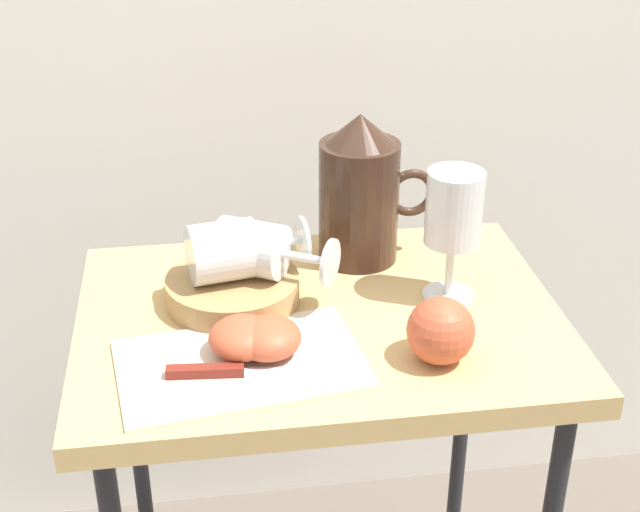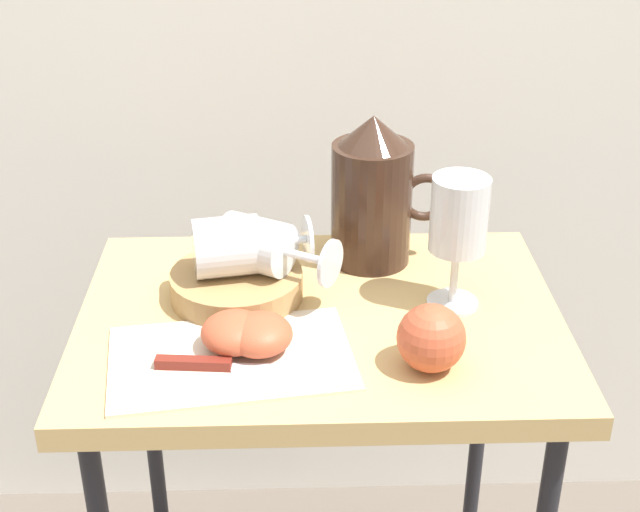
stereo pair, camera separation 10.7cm
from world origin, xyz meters
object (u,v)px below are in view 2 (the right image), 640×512
object	(u,v)px
wine_glass_upright	(459,222)
knife	(220,365)
wine_glass_tipped_near	(260,245)
table	(320,366)
pitcher	(372,203)
wine_glass_tipped_far	(230,246)
apple_half_right	(259,334)
basket_tray	(237,285)
apple_half_left	(234,332)
apple_whole	(431,338)

from	to	relation	value
wine_glass_upright	knife	world-z (taller)	wine_glass_upright
wine_glass_tipped_near	knife	xyz separation A→B (m)	(-0.04, -0.17, -0.06)
table	pitcher	world-z (taller)	pitcher
table	wine_glass_tipped_far	bearing A→B (deg)	158.44
table	wine_glass_tipped_near	size ratio (longest dim) A/B	4.57
table	apple_half_right	world-z (taller)	apple_half_right
basket_tray	apple_half_left	bearing A→B (deg)	-88.17
wine_glass_upright	wine_glass_tipped_near	world-z (taller)	wine_glass_upright
apple_half_right	knife	world-z (taller)	apple_half_right
wine_glass_tipped_far	apple_half_left	bearing A→B (deg)	-85.61
wine_glass_upright	apple_half_left	bearing A→B (deg)	-160.19
table	wine_glass_tipped_near	bearing A→B (deg)	145.75
wine_glass_tipped_far	apple_whole	distance (m)	0.28
wine_glass_tipped_far	apple_half_right	xyz separation A→B (m)	(0.04, -0.13, -0.05)
apple_half_left	knife	bearing A→B (deg)	-109.62
wine_glass_upright	apple_half_left	distance (m)	0.30
apple_half_left	basket_tray	bearing A→B (deg)	91.83
apple_whole	knife	size ratio (longest dim) A/B	0.37
wine_glass_tipped_far	knife	size ratio (longest dim) A/B	0.75
table	basket_tray	world-z (taller)	basket_tray
pitcher	wine_glass_tipped_near	world-z (taller)	pitcher
basket_tray	wine_glass_tipped_near	xyz separation A→B (m)	(0.03, 0.01, 0.05)
apple_half_left	wine_glass_upright	bearing A→B (deg)	19.81
table	knife	distance (m)	0.19
wine_glass_tipped_near	apple_half_left	size ratio (longest dim) A/B	2.08
table	knife	size ratio (longest dim) A/B	3.56
wine_glass_tipped_far	apple_whole	xyz separation A→B (m)	(0.23, -0.16, -0.03)
basket_tray	wine_glass_tipped_near	bearing A→B (deg)	12.84
table	wine_glass_upright	xyz separation A→B (m)	(0.17, 0.02, 0.19)
apple_half_left	apple_half_right	size ratio (longest dim) A/B	1.00
wine_glass_tipped_near	wine_glass_tipped_far	distance (m)	0.04
wine_glass_upright	apple_whole	xyz separation A→B (m)	(-0.05, -0.13, -0.08)
pitcher	apple_whole	size ratio (longest dim) A/B	2.67
wine_glass_tipped_near	wine_glass_tipped_far	bearing A→B (deg)	-169.45
apple_half_left	apple_half_right	world-z (taller)	same
pitcher	wine_glass_tipped_far	world-z (taller)	pitcher
wine_glass_upright	wine_glass_tipped_near	bearing A→B (deg)	172.14
wine_glass_upright	knife	bearing A→B (deg)	-154.07
wine_glass_tipped_near	apple_half_left	world-z (taller)	wine_glass_tipped_near
table	pitcher	bearing A→B (deg)	62.19
basket_tray	knife	size ratio (longest dim) A/B	0.81
table	apple_half_right	xyz separation A→B (m)	(-0.07, -0.08, 0.10)
wine_glass_tipped_near	pitcher	bearing A→B (deg)	31.51
apple_half_left	knife	distance (m)	0.05
pitcher	knife	distance (m)	0.33
wine_glass_upright	apple_half_right	bearing A→B (deg)	-157.08
pitcher	wine_glass_tipped_near	size ratio (longest dim) A/B	1.28
basket_tray	wine_glass_upright	size ratio (longest dim) A/B	0.98
pitcher	apple_half_left	bearing A→B (deg)	-128.43
basket_tray	wine_glass_upright	world-z (taller)	wine_glass_upright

